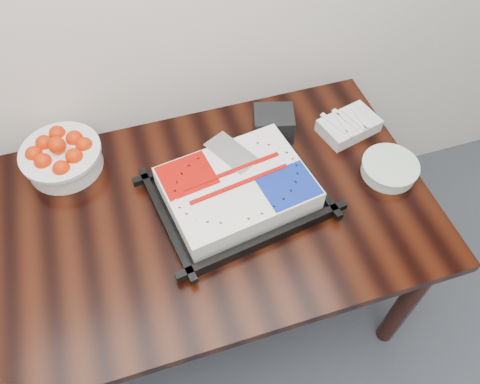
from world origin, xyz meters
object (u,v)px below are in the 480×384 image
object	(u,v)px
napkin_box	(273,124)
tangerine_bowl	(60,152)
plate_stack	(389,169)
cake_tray	(237,190)
table	(164,235)

from	to	relation	value
napkin_box	tangerine_bowl	bearing A→B (deg)	174.78
plate_stack	napkin_box	bearing A→B (deg)	136.85
tangerine_bowl	plate_stack	size ratio (longest dim) A/B	1.41
cake_tray	napkin_box	xyz separation A→B (m)	(0.22, 0.25, 0.00)
tangerine_bowl	napkin_box	size ratio (longest dim) A/B	1.94
tangerine_bowl	plate_stack	world-z (taller)	tangerine_bowl
tangerine_bowl	napkin_box	bearing A→B (deg)	-5.22
plate_stack	tangerine_bowl	bearing A→B (deg)	161.00
cake_tray	plate_stack	distance (m)	0.54
table	plate_stack	distance (m)	0.81
table	cake_tray	size ratio (longest dim) A/B	3.12
napkin_box	plate_stack	bearing A→B (deg)	-43.15
table	napkin_box	bearing A→B (deg)	28.18
table	tangerine_bowl	world-z (taller)	tangerine_bowl
table	cake_tray	bearing A→B (deg)	2.01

